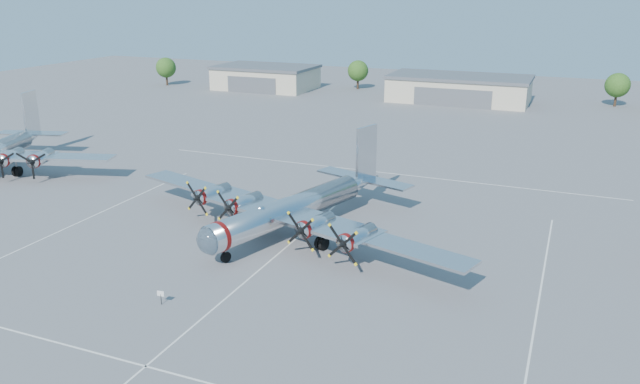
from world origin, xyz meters
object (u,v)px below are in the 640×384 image
at_px(tree_far_west, 166,68).
at_px(tree_west, 358,71).
at_px(info_placard, 161,295).
at_px(tree_east, 618,85).
at_px(main_bomber_b29, 297,232).
at_px(hangar_center, 459,88).
at_px(hangar_west, 266,77).

bearing_deg(tree_far_west, tree_west, 14.93).
distance_m(tree_far_west, info_placard, 114.08).
xyz_separation_m(tree_east, info_placard, (-33.95, -102.95, -3.45)).
height_order(tree_east, main_bomber_b29, tree_east).
distance_m(tree_far_west, main_bomber_b29, 102.91).
relative_size(hangar_center, tree_west, 4.31).
xyz_separation_m(tree_west, tree_east, (55.00, -2.00, 0.00)).
bearing_deg(hangar_west, hangar_center, -0.00).
relative_size(hangar_center, tree_far_west, 4.31).
bearing_deg(hangar_west, tree_east, 4.60).
distance_m(hangar_center, tree_east, 30.64).
height_order(hangar_west, tree_east, tree_east).
distance_m(tree_east, main_bomber_b29, 91.33).
bearing_deg(hangar_center, tree_far_west, -176.76).
height_order(hangar_west, hangar_center, same).
height_order(hangar_west, info_placard, hangar_west).
relative_size(hangar_west, main_bomber_b29, 0.58).
bearing_deg(info_placard, tree_far_west, 120.09).
bearing_deg(info_placard, tree_west, 96.04).
height_order(tree_far_west, info_placard, tree_far_west).
bearing_deg(tree_east, info_placard, -108.25).
xyz_separation_m(hangar_west, tree_west, (20.00, 8.04, 1.51)).
distance_m(hangar_center, tree_far_west, 70.13).
bearing_deg(main_bomber_b29, tree_east, 87.70).
distance_m(tree_far_west, tree_west, 46.57).
bearing_deg(tree_east, tree_far_west, -174.29).
bearing_deg(hangar_center, main_bomber_b29, -90.47).
xyz_separation_m(tree_east, main_bomber_b29, (-30.66, -85.92, -4.22)).
distance_m(tree_west, main_bomber_b29, 91.33).
relative_size(tree_west, main_bomber_b29, 0.17).
xyz_separation_m(hangar_center, tree_far_west, (-70.00, -3.96, 1.51)).
relative_size(hangar_center, main_bomber_b29, 0.74).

